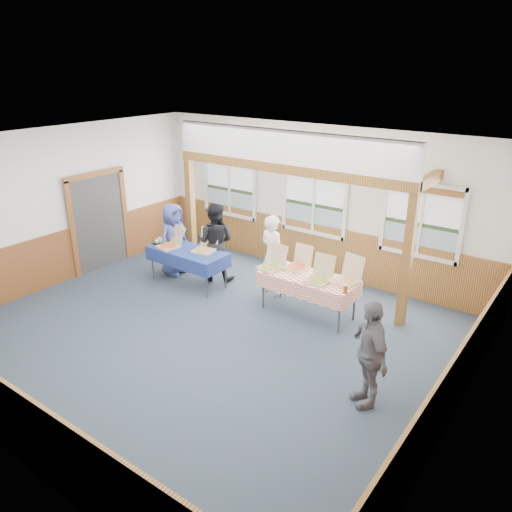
# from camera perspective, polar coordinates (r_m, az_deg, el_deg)

# --- Properties ---
(floor) EXTENTS (8.00, 8.00, 0.00)m
(floor) POSITION_cam_1_polar(r_m,az_deg,el_deg) (8.70, -5.40, -8.94)
(floor) COLOR #283542
(floor) RESTS_ON ground
(ceiling) EXTENTS (8.00, 8.00, 0.00)m
(ceiling) POSITION_cam_1_polar(r_m,az_deg,el_deg) (7.60, -6.25, 12.35)
(ceiling) COLOR white
(ceiling) RESTS_ON wall_back
(wall_back) EXTENTS (8.00, 0.00, 8.00)m
(wall_back) POSITION_cam_1_polar(r_m,az_deg,el_deg) (10.73, 6.77, 6.27)
(wall_back) COLOR silver
(wall_back) RESTS_ON floor
(wall_left) EXTENTS (0.00, 8.00, 8.00)m
(wall_left) POSITION_cam_1_polar(r_m,az_deg,el_deg) (10.98, -21.66, 5.24)
(wall_left) COLOR silver
(wall_left) RESTS_ON floor
(wall_right) EXTENTS (0.00, 8.00, 8.00)m
(wall_right) POSITION_cam_1_polar(r_m,az_deg,el_deg) (6.30, 22.75, -6.64)
(wall_right) COLOR silver
(wall_right) RESTS_ON floor
(wainscot_back) EXTENTS (7.98, 0.05, 1.10)m
(wainscot_back) POSITION_cam_1_polar(r_m,az_deg,el_deg) (11.03, 6.47, 0.98)
(wainscot_back) COLOR brown
(wainscot_back) RESTS_ON floor
(wainscot_front) EXTENTS (7.98, 0.05, 1.10)m
(wainscot_front) POSITION_cam_1_polar(r_m,az_deg,el_deg) (6.68, -26.48, -16.23)
(wainscot_front) COLOR brown
(wainscot_front) RESTS_ON floor
(wainscot_left) EXTENTS (0.05, 6.98, 1.10)m
(wainscot_left) POSITION_cam_1_polar(r_m,az_deg,el_deg) (11.28, -20.87, 0.11)
(wainscot_left) COLOR brown
(wainscot_left) RESTS_ON floor
(wainscot_right) EXTENTS (0.05, 6.98, 1.10)m
(wainscot_right) POSITION_cam_1_polar(r_m,az_deg,el_deg) (6.83, 21.25, -14.41)
(wainscot_right) COLOR brown
(wainscot_right) RESTS_ON floor
(cased_opening) EXTENTS (0.06, 1.30, 2.10)m
(cased_opening) POSITION_cam_1_polar(r_m,az_deg,el_deg) (11.58, -17.49, 3.71)
(cased_opening) COLOR #373737
(cased_opening) RESTS_ON wall_left
(window_left) EXTENTS (1.56, 0.10, 1.46)m
(window_left) POSITION_cam_1_polar(r_m,az_deg,el_deg) (11.94, -3.02, 8.34)
(window_left) COLOR silver
(window_left) RESTS_ON wall_back
(window_mid) EXTENTS (1.56, 0.10, 1.46)m
(window_mid) POSITION_cam_1_polar(r_m,az_deg,el_deg) (10.68, 6.68, 6.64)
(window_mid) COLOR silver
(window_mid) RESTS_ON wall_back
(window_right) EXTENTS (1.56, 0.10, 1.46)m
(window_right) POSITION_cam_1_polar(r_m,az_deg,el_deg) (9.80, 18.43, 4.31)
(window_right) COLOR silver
(window_right) RESTS_ON wall_back
(post_left) EXTENTS (0.15, 0.15, 2.40)m
(post_left) POSITION_cam_1_polar(r_m,az_deg,el_deg) (11.35, -7.46, 4.99)
(post_left) COLOR #5A3A14
(post_left) RESTS_ON floor
(post_right) EXTENTS (0.15, 0.15, 2.40)m
(post_right) POSITION_cam_1_polar(r_m,az_deg,el_deg) (8.85, 16.87, -0.62)
(post_right) COLOR #5A3A14
(post_right) RESTS_ON floor
(cross_beam) EXTENTS (5.15, 0.18, 0.18)m
(cross_beam) POSITION_cam_1_polar(r_m,az_deg,el_deg) (9.53, 3.36, 9.95)
(cross_beam) COLOR #5A3A14
(cross_beam) RESTS_ON post_left
(table_left) EXTENTS (1.82, 1.07, 0.76)m
(table_left) POSITION_cam_1_polar(r_m,az_deg,el_deg) (10.36, -7.84, 0.40)
(table_left) COLOR #373737
(table_left) RESTS_ON floor
(table_right) EXTENTS (1.93, 1.45, 0.76)m
(table_right) POSITION_cam_1_polar(r_m,az_deg,el_deg) (9.07, 6.02, -2.67)
(table_right) COLOR #373737
(table_right) RESTS_ON floor
(pizza_box_a) EXTENTS (0.46, 0.53, 0.42)m
(pizza_box_a) POSITION_cam_1_polar(r_m,az_deg,el_deg) (10.51, -9.83, 1.32)
(pizza_box_a) COLOR tan
(pizza_box_a) RESTS_ON table_left
(pizza_box_b) EXTENTS (0.49, 0.56, 0.44)m
(pizza_box_b) POSITION_cam_1_polar(r_m,az_deg,el_deg) (10.21, -5.86, 0.92)
(pizza_box_b) COLOR tan
(pizza_box_b) RESTS_ON table_left
(pizza_box_c) EXTENTS (0.46, 0.54, 0.43)m
(pizza_box_c) POSITION_cam_1_polar(r_m,az_deg,el_deg) (9.30, 1.80, -1.07)
(pizza_box_c) COLOR tan
(pizza_box_c) RESTS_ON table_right
(pizza_box_d) EXTENTS (0.39, 0.47, 0.41)m
(pizza_box_d) POSITION_cam_1_polar(r_m,az_deg,el_deg) (9.33, 4.81, -1.07)
(pizza_box_d) COLOR tan
(pizza_box_d) RESTS_ON table_right
(pizza_box_e) EXTENTS (0.42, 0.50, 0.44)m
(pizza_box_e) POSITION_cam_1_polar(r_m,az_deg,el_deg) (8.84, 7.18, -2.47)
(pizza_box_e) COLOR tan
(pizza_box_e) RESTS_ON table_right
(pizza_box_f) EXTENTS (0.50, 0.58, 0.46)m
(pizza_box_f) POSITION_cam_1_polar(r_m,az_deg,el_deg) (8.86, 10.19, -2.61)
(pizza_box_f) COLOR tan
(pizza_box_f) RESTS_ON table_right
(veggie_tray) EXTENTS (0.41, 0.41, 0.09)m
(veggie_tray) POSITION_cam_1_polar(r_m,az_deg,el_deg) (10.84, -10.74, 1.69)
(veggie_tray) COLOR black
(veggie_tray) RESTS_ON table_left
(drink_glass) EXTENTS (0.07, 0.07, 0.15)m
(drink_glass) POSITION_cam_1_polar(r_m,az_deg,el_deg) (8.45, 10.16, -3.76)
(drink_glass) COLOR #924A18
(drink_glass) RESTS_ON table_right
(woman_white) EXTENTS (0.67, 0.52, 1.64)m
(woman_white) POSITION_cam_1_polar(r_m,az_deg,el_deg) (9.78, 1.89, 0.08)
(woman_white) COLOR white
(woman_white) RESTS_ON floor
(woman_black) EXTENTS (0.99, 0.89, 1.68)m
(woman_black) POSITION_cam_1_polar(r_m,az_deg,el_deg) (10.49, -4.71, 1.64)
(woman_black) COLOR black
(woman_black) RESTS_ON floor
(man_blue) EXTENTS (0.53, 0.79, 1.58)m
(man_blue) POSITION_cam_1_polar(r_m,az_deg,el_deg) (10.91, -9.39, 1.92)
(man_blue) COLOR #3C4B98
(man_blue) RESTS_ON floor
(person_grey) EXTENTS (0.93, 0.90, 1.55)m
(person_grey) POSITION_cam_1_polar(r_m,az_deg,el_deg) (6.88, 12.82, -10.78)
(person_grey) COLOR slate
(person_grey) RESTS_ON floor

